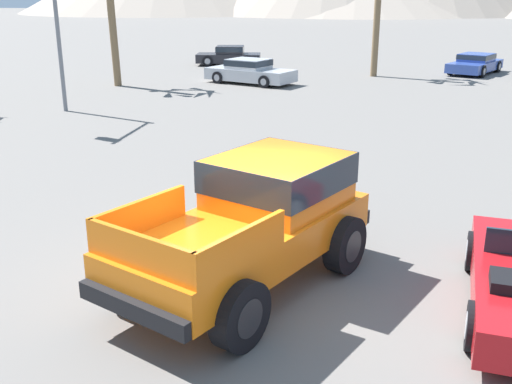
% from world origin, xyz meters
% --- Properties ---
extents(ground_plane, '(320.00, 320.00, 0.00)m').
position_xyz_m(ground_plane, '(0.00, 0.00, 0.00)').
color(ground_plane, slate).
extents(orange_pickup_truck, '(3.84, 5.16, 1.93)m').
position_xyz_m(orange_pickup_truck, '(0.09, 0.32, 1.10)').
color(orange_pickup_truck, orange).
rests_on(orange_pickup_truck, ground_plane).
extents(parked_car_silver, '(4.88, 3.44, 1.23)m').
position_xyz_m(parked_car_silver, '(-4.06, 21.86, 0.62)').
color(parked_car_silver, '#B7BABF').
rests_on(parked_car_silver, ground_plane).
extents(parked_car_blue, '(3.73, 4.89, 1.12)m').
position_xyz_m(parked_car_blue, '(7.91, 27.98, 0.58)').
color(parked_car_blue, '#334C9E').
rests_on(parked_car_blue, ground_plane).
extents(parked_car_dark, '(4.23, 2.38, 1.20)m').
position_xyz_m(parked_car_dark, '(-6.85, 29.64, 0.61)').
color(parked_car_dark, '#232328').
rests_on(parked_car_dark, ground_plane).
extents(traffic_light_main, '(0.38, 3.31, 5.57)m').
position_xyz_m(traffic_light_main, '(-9.84, 12.04, 3.87)').
color(traffic_light_main, slate).
rests_on(traffic_light_main, ground_plane).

